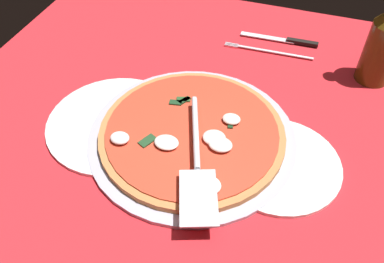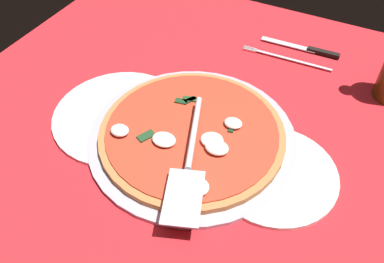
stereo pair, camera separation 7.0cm
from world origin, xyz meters
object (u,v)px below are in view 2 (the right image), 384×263
object	(u,v)px
pizza_server	(189,162)
dinner_plate_right	(275,173)
place_setting_far	(297,55)
dinner_plate_left	(121,116)
pizza	(192,133)

from	to	relation	value
pizza_server	dinner_plate_right	bearing A→B (deg)	99.82
dinner_plate_right	pizza_server	distance (cm)	14.39
place_setting_far	pizza_server	bearing A→B (deg)	80.13
dinner_plate_left	pizza_server	xyz separation A→B (cm)	(17.76, -6.64, 3.65)
dinner_plate_right	pizza_server	size ratio (longest dim) A/B	0.81
pizza	pizza_server	world-z (taller)	pizza_server
pizza	dinner_plate_right	bearing A→B (deg)	-2.13
dinner_plate_right	place_setting_far	bearing A→B (deg)	100.76
dinner_plate_left	pizza	world-z (taller)	pizza
dinner_plate_left	place_setting_far	distance (cm)	41.04
dinner_plate_left	place_setting_far	xyz separation A→B (cm)	(23.49, 33.65, -0.14)
dinner_plate_left	dinner_plate_right	world-z (taller)	same
place_setting_far	dinner_plate_right	bearing A→B (deg)	98.99
pizza	pizza_server	size ratio (longest dim) A/B	1.27
dinner_plate_right	pizza	bearing A→B (deg)	177.87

